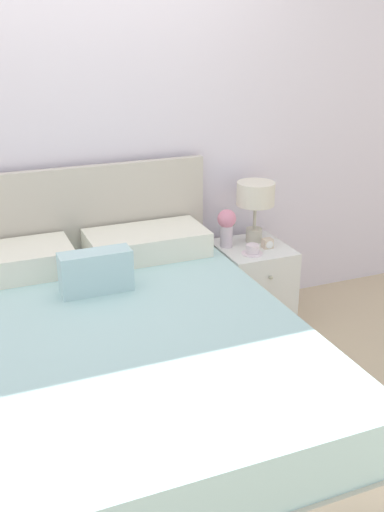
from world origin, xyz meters
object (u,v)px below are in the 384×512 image
at_px(alarm_clock, 267,243).
at_px(table_lamp, 255,198).
at_px(bed, 117,369).
at_px(nightstand, 252,284).
at_px(flower_vase, 227,225).
at_px(teacup, 252,250).

bearing_deg(alarm_clock, table_lamp, 100.90).
height_order(table_lamp, alarm_clock, table_lamp).
height_order(bed, nightstand, bed).
bearing_deg(bed, flower_vase, 39.77).
distance_m(flower_vase, alarm_clock, 0.27).
bearing_deg(nightstand, teacup, -120.12).
height_order(teacup, alarm_clock, teacup).
distance_m(bed, teacup, 1.19).
height_order(nightstand, flower_vase, flower_vase).
height_order(bed, table_lamp, bed).
bearing_deg(flower_vase, teacup, -62.52).
xyz_separation_m(bed, table_lamp, (1.12, 0.78, 0.49)).
distance_m(table_lamp, flower_vase, 0.24).
distance_m(teacup, alarm_clock, 0.14).
relative_size(flower_vase, alarm_clock, 3.90).
bearing_deg(bed, teacup, 30.47).
relative_size(bed, flower_vase, 8.59).
bearing_deg(nightstand, alarm_clock, -35.79).
relative_size(table_lamp, flower_vase, 1.62).
distance_m(table_lamp, alarm_clock, 0.29).
bearing_deg(table_lamp, flower_vase, -176.23).
height_order(table_lamp, teacup, table_lamp).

